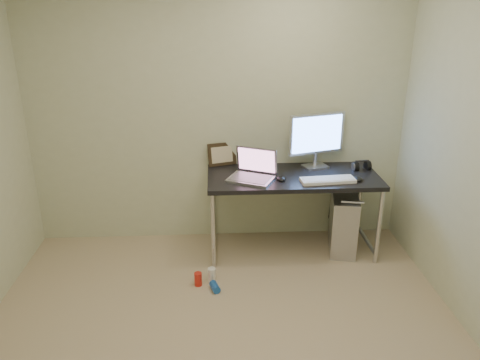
% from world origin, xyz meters
% --- Properties ---
extents(floor, '(3.50, 3.50, 0.00)m').
position_xyz_m(floor, '(0.00, 0.00, 0.00)').
color(floor, tan).
rests_on(floor, ground).
extents(wall_back, '(3.50, 0.02, 2.50)m').
position_xyz_m(wall_back, '(0.00, 1.75, 1.25)').
color(wall_back, beige).
rests_on(wall_back, ground).
extents(desk, '(1.54, 0.67, 0.75)m').
position_xyz_m(desk, '(0.66, 1.41, 0.67)').
color(desk, black).
rests_on(desk, ground).
extents(tower_computer, '(0.33, 0.56, 0.58)m').
position_xyz_m(tower_computer, '(1.16, 1.41, 0.28)').
color(tower_computer, '#BCBBC0').
rests_on(tower_computer, ground).
extents(cable_a, '(0.01, 0.16, 0.69)m').
position_xyz_m(cable_a, '(1.11, 1.70, 0.40)').
color(cable_a, black).
rests_on(cable_a, ground).
extents(cable_b, '(0.02, 0.11, 0.71)m').
position_xyz_m(cable_b, '(1.20, 1.68, 0.38)').
color(cable_b, black).
rests_on(cable_b, ground).
extents(can_red, '(0.08, 0.08, 0.12)m').
position_xyz_m(can_red, '(-0.20, 0.84, 0.06)').
color(can_red, red).
rests_on(can_red, ground).
extents(can_white, '(0.07, 0.07, 0.12)m').
position_xyz_m(can_white, '(-0.08, 0.90, 0.06)').
color(can_white, white).
rests_on(can_white, ground).
extents(can_blue, '(0.10, 0.13, 0.06)m').
position_xyz_m(can_blue, '(-0.06, 0.76, 0.03)').
color(can_blue, blue).
rests_on(can_blue, ground).
extents(laptop, '(0.47, 0.44, 0.26)m').
position_xyz_m(laptop, '(0.30, 1.36, 0.81)').
color(laptop, silver).
rests_on(laptop, desk).
extents(monitor, '(0.53, 0.22, 0.51)m').
position_xyz_m(monitor, '(0.91, 1.62, 1.05)').
color(monitor, silver).
rests_on(monitor, desk).
extents(keyboard, '(0.48, 0.19, 0.03)m').
position_xyz_m(keyboard, '(0.94, 1.24, 0.76)').
color(keyboard, white).
rests_on(keyboard, desk).
extents(mouse_right, '(0.09, 0.13, 0.04)m').
position_xyz_m(mouse_right, '(1.21, 1.26, 0.77)').
color(mouse_right, black).
rests_on(mouse_right, desk).
extents(mouse_left, '(0.08, 0.13, 0.04)m').
position_xyz_m(mouse_left, '(0.54, 1.30, 0.77)').
color(mouse_left, black).
rests_on(mouse_left, desk).
extents(headphones, '(0.17, 0.10, 0.11)m').
position_xyz_m(headphones, '(1.32, 1.53, 0.78)').
color(headphones, black).
rests_on(headphones, desk).
extents(picture_frame, '(0.28, 0.15, 0.22)m').
position_xyz_m(picture_frame, '(0.03, 1.73, 0.86)').
color(picture_frame, black).
rests_on(picture_frame, desk).
extents(webcam, '(0.04, 0.03, 0.11)m').
position_xyz_m(webcam, '(0.26, 1.69, 0.83)').
color(webcam, silver).
rests_on(webcam, desk).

